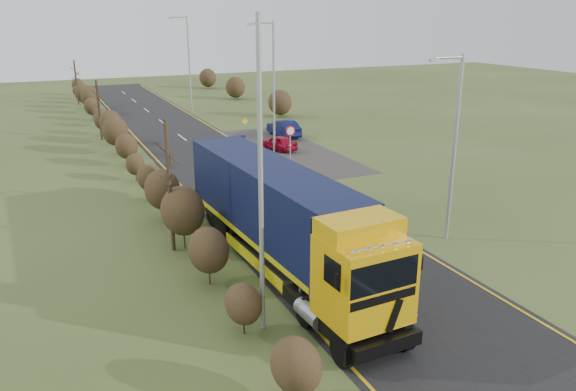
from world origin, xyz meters
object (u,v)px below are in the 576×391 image
(car_blue_sedan, at_px, (284,128))
(streetlight_near, at_px, (453,142))
(speed_sign, at_px, (290,136))
(car_red_hatchback, at_px, (279,143))
(lorry, at_px, (282,215))

(car_blue_sedan, xyz_separation_m, streetlight_near, (-2.57, -24.77, 4.03))
(streetlight_near, height_order, speed_sign, streetlight_near)
(car_red_hatchback, bearing_deg, car_blue_sedan, -134.91)
(streetlight_near, xyz_separation_m, speed_sign, (-0.60, 16.48, -2.87))
(car_blue_sedan, height_order, speed_sign, speed_sign)
(lorry, xyz_separation_m, car_blue_sedan, (11.07, 24.63, -1.73))
(car_blue_sedan, relative_size, speed_sign, 1.67)
(car_red_hatchback, xyz_separation_m, car_blue_sedan, (2.45, 4.51, 0.14))
(car_blue_sedan, bearing_deg, car_red_hatchback, 61.63)
(car_blue_sedan, relative_size, streetlight_near, 0.51)
(car_red_hatchback, distance_m, speed_sign, 4.06)
(car_blue_sedan, bearing_deg, speed_sign, 69.20)
(car_red_hatchback, relative_size, car_blue_sedan, 0.78)
(car_red_hatchback, xyz_separation_m, speed_sign, (-0.72, -3.78, 1.31))
(lorry, distance_m, streetlight_near, 8.80)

